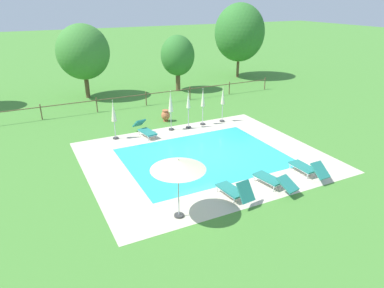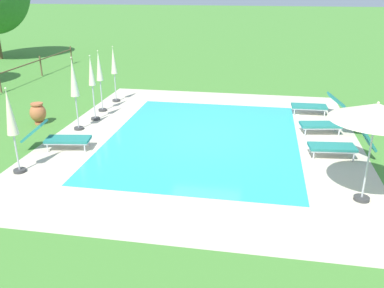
{
  "view_description": "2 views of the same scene",
  "coord_description": "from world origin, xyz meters",
  "px_view_note": "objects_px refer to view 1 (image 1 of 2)",
  "views": [
    {
      "loc": [
        -7.84,
        -14.22,
        7.53
      ],
      "look_at": [
        -0.43,
        0.5,
        0.6
      ],
      "focal_mm": 33.01,
      "sensor_mm": 36.0,
      "label": 1
    },
    {
      "loc": [
        -12.07,
        -1.74,
        4.68
      ],
      "look_at": [
        -1.82,
        0.06,
        0.51
      ],
      "focal_mm": 37.85,
      "sensor_mm": 36.0,
      "label": 2
    }
  ],
  "objects_px": {
    "sun_lounger_north_mid": "(274,180)",
    "tree_centre": "(178,56)",
    "patio_umbrella_closed_row_west": "(171,104)",
    "patio_umbrella_closed_row_centre": "(223,99)",
    "patio_umbrella_closed_row_mid_west": "(203,101)",
    "patio_umbrella_closed_row_east": "(188,104)",
    "sun_lounger_north_far": "(235,190)",
    "sun_lounger_north_end": "(308,168)",
    "sun_lounger_north_near_steps": "(145,129)",
    "tree_east_mid": "(83,52)",
    "tree_far_west": "(240,33)",
    "patio_umbrella_open_foreground": "(178,165)",
    "patio_umbrella_closed_row_mid_east": "(113,113)",
    "terracotta_urn_near_fence": "(166,115)"
  },
  "relations": [
    {
      "from": "patio_umbrella_closed_row_west",
      "to": "patio_umbrella_closed_row_east",
      "type": "distance_m",
      "value": 1.11
    },
    {
      "from": "sun_lounger_north_end",
      "to": "tree_far_west",
      "type": "xyz_separation_m",
      "value": [
        8.88,
        19.12,
        3.91
      ]
    },
    {
      "from": "sun_lounger_north_far",
      "to": "patio_umbrella_closed_row_east",
      "type": "height_order",
      "value": "patio_umbrella_closed_row_east"
    },
    {
      "from": "patio_umbrella_closed_row_east",
      "to": "sun_lounger_north_end",
      "type": "bearing_deg",
      "value": -75.62
    },
    {
      "from": "patio_umbrella_open_foreground",
      "to": "patio_umbrella_closed_row_mid_east",
      "type": "distance_m",
      "value": 8.64
    },
    {
      "from": "patio_umbrella_closed_row_mid_west",
      "to": "patio_umbrella_closed_row_east",
      "type": "bearing_deg",
      "value": -172.25
    },
    {
      "from": "patio_umbrella_open_foreground",
      "to": "terracotta_urn_near_fence",
      "type": "height_order",
      "value": "patio_umbrella_open_foreground"
    },
    {
      "from": "sun_lounger_north_mid",
      "to": "tree_far_west",
      "type": "xyz_separation_m",
      "value": [
        10.97,
        19.3,
        3.93
      ]
    },
    {
      "from": "patio_umbrella_closed_row_west",
      "to": "patio_umbrella_closed_row_east",
      "type": "height_order",
      "value": "patio_umbrella_closed_row_west"
    },
    {
      "from": "sun_lounger_north_mid",
      "to": "sun_lounger_north_end",
      "type": "height_order",
      "value": "sun_lounger_north_end"
    },
    {
      "from": "sun_lounger_north_far",
      "to": "patio_umbrella_closed_row_mid_west",
      "type": "bearing_deg",
      "value": 69.85
    },
    {
      "from": "patio_umbrella_closed_row_east",
      "to": "tree_centre",
      "type": "relative_size",
      "value": 0.51
    },
    {
      "from": "patio_umbrella_open_foreground",
      "to": "patio_umbrella_closed_row_mid_east",
      "type": "xyz_separation_m",
      "value": [
        -0.0,
        8.62,
        -0.6
      ]
    },
    {
      "from": "patio_umbrella_closed_row_centre",
      "to": "tree_far_west",
      "type": "bearing_deg",
      "value": 52.41
    },
    {
      "from": "sun_lounger_north_mid",
      "to": "patio_umbrella_closed_row_mid_west",
      "type": "distance_m",
      "value": 8.52
    },
    {
      "from": "sun_lounger_north_mid",
      "to": "patio_umbrella_closed_row_centre",
      "type": "relative_size",
      "value": 0.93
    },
    {
      "from": "terracotta_urn_near_fence",
      "to": "patio_umbrella_closed_row_east",
      "type": "bearing_deg",
      "value": -66.67
    },
    {
      "from": "sun_lounger_north_mid",
      "to": "patio_umbrella_closed_row_west",
      "type": "relative_size",
      "value": 0.87
    },
    {
      "from": "patio_umbrella_closed_row_mid_east",
      "to": "tree_far_west",
      "type": "xyz_separation_m",
      "value": [
        15.45,
        10.83,
        2.77
      ]
    },
    {
      "from": "patio_umbrella_closed_row_west",
      "to": "patio_umbrella_closed_row_centre",
      "type": "relative_size",
      "value": 1.07
    },
    {
      "from": "patio_umbrella_open_foreground",
      "to": "tree_east_mid",
      "type": "relative_size",
      "value": 0.42
    },
    {
      "from": "sun_lounger_north_end",
      "to": "patio_umbrella_closed_row_mid_west",
      "type": "height_order",
      "value": "patio_umbrella_closed_row_mid_west"
    },
    {
      "from": "tree_far_west",
      "to": "tree_centre",
      "type": "height_order",
      "value": "tree_far_west"
    },
    {
      "from": "patio_umbrella_open_foreground",
      "to": "patio_umbrella_closed_row_mid_west",
      "type": "xyz_separation_m",
      "value": [
        5.58,
        8.5,
        -0.56
      ]
    },
    {
      "from": "sun_lounger_north_far",
      "to": "patio_umbrella_closed_row_west",
      "type": "relative_size",
      "value": 0.75
    },
    {
      "from": "sun_lounger_north_far",
      "to": "tree_east_mid",
      "type": "height_order",
      "value": "tree_east_mid"
    },
    {
      "from": "sun_lounger_north_far",
      "to": "patio_umbrella_open_foreground",
      "type": "xyz_separation_m",
      "value": [
        -2.49,
        -0.08,
        1.71
      ]
    },
    {
      "from": "sun_lounger_north_near_steps",
      "to": "tree_centre",
      "type": "bearing_deg",
      "value": 55.01
    },
    {
      "from": "tree_centre",
      "to": "tree_east_mid",
      "type": "xyz_separation_m",
      "value": [
        -7.38,
        1.24,
        0.61
      ]
    },
    {
      "from": "sun_lounger_north_end",
      "to": "patio_umbrella_closed_row_mid_west",
      "type": "distance_m",
      "value": 8.32
    },
    {
      "from": "patio_umbrella_closed_row_mid_east",
      "to": "patio_umbrella_closed_row_east",
      "type": "bearing_deg",
      "value": -3.28
    },
    {
      "from": "sun_lounger_north_mid",
      "to": "tree_far_west",
      "type": "bearing_deg",
      "value": 60.39
    },
    {
      "from": "sun_lounger_north_near_steps",
      "to": "tree_east_mid",
      "type": "distance_m",
      "value": 10.6
    },
    {
      "from": "patio_umbrella_closed_row_centre",
      "to": "patio_umbrella_closed_row_mid_west",
      "type": "bearing_deg",
      "value": 177.89
    },
    {
      "from": "patio_umbrella_closed_row_mid_west",
      "to": "tree_centre",
      "type": "relative_size",
      "value": 0.51
    },
    {
      "from": "sun_lounger_north_near_steps",
      "to": "patio_umbrella_closed_row_east",
      "type": "relative_size",
      "value": 0.87
    },
    {
      "from": "tree_far_west",
      "to": "patio_umbrella_closed_row_east",
      "type": "bearing_deg",
      "value": -134.61
    },
    {
      "from": "patio_umbrella_closed_row_west",
      "to": "sun_lounger_north_near_steps",
      "type": "bearing_deg",
      "value": -174.41
    },
    {
      "from": "tree_centre",
      "to": "patio_umbrella_closed_row_mid_east",
      "type": "bearing_deg",
      "value": -132.62
    },
    {
      "from": "patio_umbrella_closed_row_mid_west",
      "to": "tree_centre",
      "type": "height_order",
      "value": "tree_centre"
    },
    {
      "from": "sun_lounger_north_mid",
      "to": "tree_centre",
      "type": "bearing_deg",
      "value": 78.83
    },
    {
      "from": "patio_umbrella_closed_row_east",
      "to": "terracotta_urn_near_fence",
      "type": "relative_size",
      "value": 3.1
    },
    {
      "from": "sun_lounger_north_end",
      "to": "tree_centre",
      "type": "bearing_deg",
      "value": 85.69
    },
    {
      "from": "patio_umbrella_closed_row_west",
      "to": "patio_umbrella_closed_row_mid_west",
      "type": "bearing_deg",
      "value": -0.0
    },
    {
      "from": "patio_umbrella_closed_row_mid_east",
      "to": "tree_centre",
      "type": "height_order",
      "value": "tree_centre"
    },
    {
      "from": "sun_lounger_north_far",
      "to": "patio_umbrella_closed_row_west",
      "type": "xyz_separation_m",
      "value": [
        0.92,
        8.42,
        1.25
      ]
    },
    {
      "from": "tree_east_mid",
      "to": "sun_lounger_north_near_steps",
      "type": "bearing_deg",
      "value": -83.02
    },
    {
      "from": "patio_umbrella_closed_row_mid_east",
      "to": "tree_east_mid",
      "type": "xyz_separation_m",
      "value": [
        0.45,
        9.75,
        2.05
      ]
    },
    {
      "from": "tree_far_west",
      "to": "tree_east_mid",
      "type": "xyz_separation_m",
      "value": [
        -15.0,
        -1.08,
        -0.71
      ]
    },
    {
      "from": "patio_umbrella_closed_row_east",
      "to": "tree_far_west",
      "type": "height_order",
      "value": "tree_far_west"
    }
  ]
}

